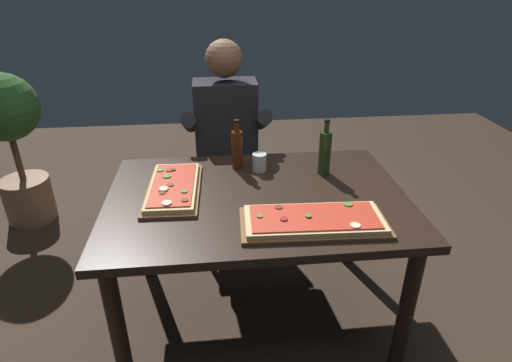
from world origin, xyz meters
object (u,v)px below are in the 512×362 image
at_px(pizza_rectangular_left, 173,188).
at_px(diner_chair, 227,168).
at_px(dining_table, 257,213).
at_px(oil_bottle_amber, 325,152).
at_px(tumbler_near_camera, 259,163).
at_px(wine_bottle_dark, 237,148).
at_px(seated_diner, 227,139).
at_px(pizza_rectangular_front, 314,221).
at_px(potted_plant_corner, 11,135).

height_order(pizza_rectangular_left, diner_chair, diner_chair).
distance_m(dining_table, oil_bottle_amber, 0.47).
bearing_deg(tumbler_near_camera, wine_bottle_dark, 157.35).
xyz_separation_m(wine_bottle_dark, seated_diner, (-0.04, 0.42, -0.11)).
xyz_separation_m(oil_bottle_amber, seated_diner, (-0.48, 0.53, -0.12)).
bearing_deg(pizza_rectangular_left, tumbler_near_camera, 23.14).
bearing_deg(oil_bottle_amber, pizza_rectangular_front, -108.65).
distance_m(dining_table, pizza_rectangular_left, 0.42).
height_order(pizza_rectangular_front, diner_chair, diner_chair).
distance_m(pizza_rectangular_left, seated_diner, 0.71).
height_order(pizza_rectangular_front, seated_diner, seated_diner).
height_order(dining_table, potted_plant_corner, potted_plant_corner).
bearing_deg(pizza_rectangular_front, potted_plant_corner, 141.24).
bearing_deg(wine_bottle_dark, seated_diner, 95.22).
xyz_separation_m(diner_chair, potted_plant_corner, (-1.46, 0.30, 0.18)).
bearing_deg(potted_plant_corner, pizza_rectangular_left, -42.24).
distance_m(seated_diner, potted_plant_corner, 1.52).
relative_size(dining_table, seated_diner, 1.05).
distance_m(oil_bottle_amber, tumbler_near_camera, 0.34).
height_order(oil_bottle_amber, seated_diner, seated_diner).
bearing_deg(pizza_rectangular_left, wine_bottle_dark, 35.84).
bearing_deg(diner_chair, pizza_rectangular_front, -74.41).
height_order(pizza_rectangular_front, oil_bottle_amber, oil_bottle_amber).
height_order(pizza_rectangular_front, wine_bottle_dark, wine_bottle_dark).
bearing_deg(oil_bottle_amber, pizza_rectangular_left, -171.01).
relative_size(pizza_rectangular_front, wine_bottle_dark, 2.32).
bearing_deg(tumbler_near_camera, seated_diner, 107.79).
xyz_separation_m(dining_table, oil_bottle_amber, (0.37, 0.20, 0.21)).
bearing_deg(pizza_rectangular_front, pizza_rectangular_left, 149.21).
relative_size(seated_diner, potted_plant_corner, 1.22).
bearing_deg(tumbler_near_camera, pizza_rectangular_front, -73.07).
distance_m(diner_chair, seated_diner, 0.28).
bearing_deg(dining_table, tumbler_near_camera, 81.25).
height_order(dining_table, oil_bottle_amber, oil_bottle_amber).
bearing_deg(oil_bottle_amber, diner_chair, 126.04).
bearing_deg(pizza_rectangular_left, seated_diner, 66.66).
bearing_deg(pizza_rectangular_left, potted_plant_corner, 137.76).
height_order(wine_bottle_dark, oil_bottle_amber, oil_bottle_amber).
xyz_separation_m(tumbler_near_camera, diner_chair, (-0.15, 0.59, -0.29)).
distance_m(pizza_rectangular_front, diner_chair, 1.21).
xyz_separation_m(wine_bottle_dark, tumbler_near_camera, (0.11, -0.05, -0.07)).
relative_size(pizza_rectangular_left, potted_plant_corner, 0.48).
relative_size(pizza_rectangular_left, oil_bottle_amber, 1.78).
bearing_deg(oil_bottle_amber, dining_table, -151.28).
relative_size(dining_table, pizza_rectangular_front, 2.26).
bearing_deg(seated_diner, wine_bottle_dark, -84.78).
height_order(oil_bottle_amber, tumbler_near_camera, oil_bottle_amber).
relative_size(pizza_rectangular_front, potted_plant_corner, 0.57).
xyz_separation_m(seated_diner, potted_plant_corner, (-1.46, 0.42, -0.08)).
xyz_separation_m(pizza_rectangular_front, potted_plant_corner, (-1.78, 1.43, -0.10)).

